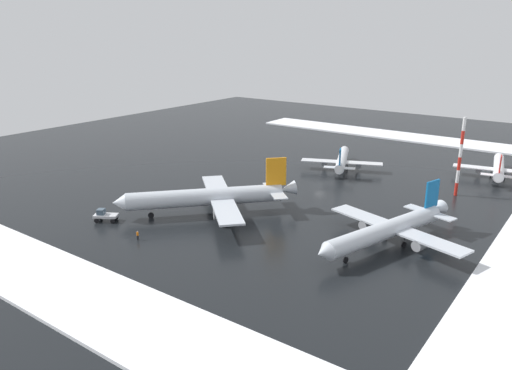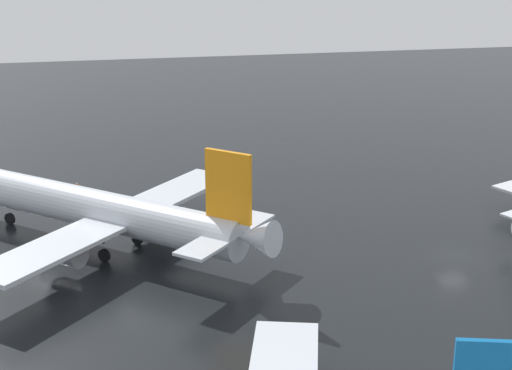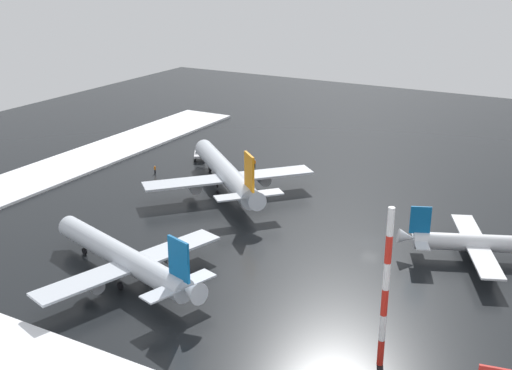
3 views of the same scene
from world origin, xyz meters
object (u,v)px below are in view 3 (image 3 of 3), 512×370
at_px(airplane_far_rear, 487,243).
at_px(ground_crew_beside_wing, 255,163).
at_px(airplane_parked_starboard, 124,257).
at_px(ground_crew_mid_apron, 155,169).
at_px(antenna_mast, 385,289).
at_px(airplane_distant_tail, 226,172).
at_px(pushback_tug, 200,153).

height_order(airplane_far_rear, ground_crew_beside_wing, airplane_far_rear).
distance_m(airplane_far_rear, ground_crew_beside_wing, 53.81).
height_order(airplane_far_rear, airplane_parked_starboard, airplane_parked_starboard).
bearing_deg(ground_crew_mid_apron, antenna_mast, 57.70).
bearing_deg(airplane_distant_tail, antenna_mast, -179.16).
xyz_separation_m(pushback_tug, antenna_mast, (57.45, -51.63, 7.70)).
bearing_deg(antenna_mast, ground_crew_mid_apron, 146.75).
height_order(airplane_far_rear, pushback_tug, airplane_far_rear).
xyz_separation_m(ground_crew_beside_wing, antenna_mast, (44.40, -52.41, 8.01)).
relative_size(airplane_parked_starboard, ground_crew_beside_wing, 18.90).
xyz_separation_m(airplane_distant_tail, pushback_tug, (-15.35, 14.17, -2.40)).
distance_m(airplane_distant_tail, ground_crew_mid_apron, 18.07).
bearing_deg(pushback_tug, airplane_distant_tail, -164.86).
height_order(airplane_parked_starboard, ground_crew_beside_wing, airplane_parked_starboard).
bearing_deg(antenna_mast, ground_crew_beside_wing, 130.27).
bearing_deg(airplane_parked_starboard, airplane_distant_tail, -64.02).
distance_m(airplane_parked_starboard, ground_crew_beside_wing, 51.31).
relative_size(pushback_tug, ground_crew_mid_apron, 2.96).
xyz_separation_m(airplane_far_rear, antenna_mast, (-5.10, -31.37, 6.43)).
relative_size(airplane_distant_tail, antenna_mast, 1.68).
xyz_separation_m(airplane_far_rear, ground_crew_mid_apron, (-64.98, 7.89, -1.59)).
bearing_deg(airplane_parked_starboard, antenna_mast, -166.22).
height_order(ground_crew_beside_wing, antenna_mast, antenna_mast).
distance_m(pushback_tug, antenna_mast, 77.62).
distance_m(airplane_far_rear, antenna_mast, 32.42).
relative_size(airplane_distant_tail, airplane_parked_starboard, 0.93).
bearing_deg(airplane_far_rear, ground_crew_mid_apron, 150.23).
bearing_deg(ground_crew_mid_apron, airplane_parked_starboard, 33.22).
bearing_deg(airplane_far_rear, pushback_tug, 139.21).
relative_size(airplane_far_rear, pushback_tug, 4.90).
distance_m(airplane_distant_tail, pushback_tug, 21.03).
distance_m(ground_crew_beside_wing, antenna_mast, 69.16).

